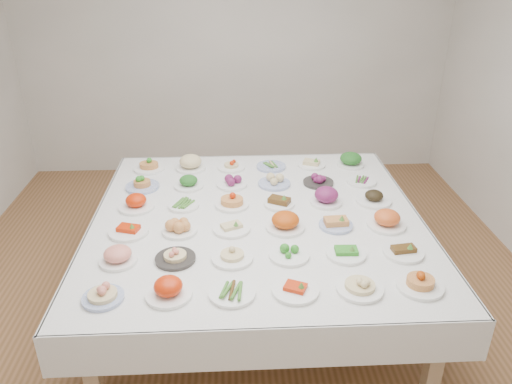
{
  "coord_description": "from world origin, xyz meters",
  "views": [
    {
      "loc": [
        -0.06,
        -3.37,
        2.53
      ],
      "look_at": [
        0.11,
        -0.02,
        0.88
      ],
      "focal_mm": 35.0,
      "sensor_mm": 36.0,
      "label": 1
    }
  ],
  "objects_px": {
    "dish_18": "(136,201)",
    "display_table": "(257,224)",
    "dish_35": "(351,158)",
    "dish_0": "(102,290)"
  },
  "relations": [
    {
      "from": "dish_18",
      "to": "display_table",
      "type": "bearing_deg",
      "value": -11.49
    },
    {
      "from": "dish_18",
      "to": "dish_35",
      "type": "height_order",
      "value": "dish_35"
    },
    {
      "from": "dish_35",
      "to": "dish_0",
      "type": "bearing_deg",
      "value": -134.81
    },
    {
      "from": "display_table",
      "to": "dish_35",
      "type": "relative_size",
      "value": 10.03
    },
    {
      "from": "display_table",
      "to": "dish_0",
      "type": "bearing_deg",
      "value": -135.05
    },
    {
      "from": "dish_0",
      "to": "dish_18",
      "type": "distance_m",
      "value": 1.1
    },
    {
      "from": "display_table",
      "to": "dish_0",
      "type": "relative_size",
      "value": 10.23
    },
    {
      "from": "dish_0",
      "to": "dish_35",
      "type": "bearing_deg",
      "value": 45.19
    },
    {
      "from": "dish_18",
      "to": "dish_35",
      "type": "relative_size",
      "value": 1.11
    },
    {
      "from": "dish_0",
      "to": "dish_35",
      "type": "height_order",
      "value": "dish_35"
    }
  ]
}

